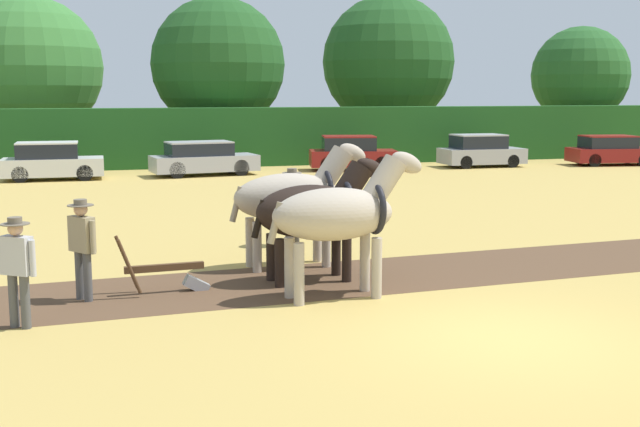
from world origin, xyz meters
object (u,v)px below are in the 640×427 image
Objects in this scene: parked_car_right at (481,151)px; parked_car_far_right at (610,151)px; draft_horse_lead_left at (340,214)px; tree_center_left at (31,67)px; tree_center_right at (388,62)px; tree_right at (580,75)px; draft_horse_lead_right at (314,210)px; farmer_onlooker_left at (17,264)px; parked_car_center_right at (352,154)px; farmer_beside_team at (292,200)px; draft_horse_trail_left at (294,196)px; plow at (172,274)px; parked_car_center at (203,159)px; tree_center at (218,64)px; farmer_at_plow at (82,242)px; parked_car_center_left at (52,162)px.

parked_car_right reaches higher than parked_car_far_right.
parked_car_far_right is at bearing 42.10° from draft_horse_lead_left.
tree_center_right reaches higher than tree_center_left.
tree_right is 2.71× the size of draft_horse_lead_right.
tree_right reaches higher than farmer_onlooker_left.
draft_horse_lead_right is 21.18m from parked_car_center_right.
tree_center_right is 10.98m from parked_car_center_right.
farmer_beside_team is (7.11, -25.45, -3.62)m from tree_center_left.
parked_car_center_right is (7.28, 18.61, -0.68)m from draft_horse_trail_left.
farmer_beside_team reaches higher than plow.
farmer_beside_team is 0.39× the size of parked_car_center.
tree_center is 1.99× the size of parked_car_far_right.
draft_horse_lead_left is 2.60m from draft_horse_trail_left.
draft_horse_trail_left is 1.74× the size of farmer_onlooker_left.
tree_center_left is 30.88m from farmer_onlooker_left.
tree_center_right is 11.44m from tree_right.
tree_center_right is at bearing 63.40° from draft_horse_lead_right.
plow is 25.70m from parked_car_right.
farmer_beside_team is at bearing -10.62° from farmer_onlooker_left.
parked_car_far_right is (24.89, 20.66, -0.29)m from farmer_onlooker_left.
tree_center is 28.81m from draft_horse_lead_left.
tree_center_right is 4.97× the size of farmer_beside_team.
draft_horse_lead_right reaches higher than parked_car_center_right.
tree_right is at bearing 42.74° from plow.
tree_center is 2.15× the size of parked_car_right.
tree_center is 8.97m from parked_car_center.
farmer_beside_team reaches higher than parked_car_center_right.
draft_horse_trail_left is 0.70× the size of parked_car_far_right.
plow is 4.79m from farmer_beside_team.
draft_horse_lead_left is at bearing -26.15° from plow.
draft_horse_trail_left reaches higher than parked_car_far_right.
tree_center is 19.75m from parked_car_far_right.
farmer_at_plow is at bearing -161.63° from draft_horse_trail_left.
tree_right is at bearing 15.35° from parked_car_center_left.
parked_car_center is (5.54, 21.20, -0.28)m from farmer_onlooker_left.
tree_center_left is 9.26m from tree_center.
draft_horse_lead_right is at bearing -113.05° from tree_center_right.
parked_car_center is (-11.66, -9.18, -4.42)m from tree_center_right.
farmer_onlooker_left is 21.11m from parked_car_center_left.
draft_horse_trail_left is 20.00m from parked_car_center_right.
draft_horse_lead_left reaches higher than parked_car_center_right.
tree_right is 37.00m from draft_horse_lead_left.
farmer_at_plow reaches higher than parked_car_right.
tree_center_left is 17.01m from parked_car_center_right.
tree_center_left reaches higher than draft_horse_trail_left.
parked_car_far_right is (26.56, -9.96, -3.99)m from tree_center_left.
parked_car_far_right is at bearing 37.96° from draft_horse_trail_left.
parked_car_center is at bearing -103.77° from tree_center.
draft_horse_trail_left is at bearing -99.99° from parked_car_center_right.
plow is 0.42× the size of parked_car_center_left.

